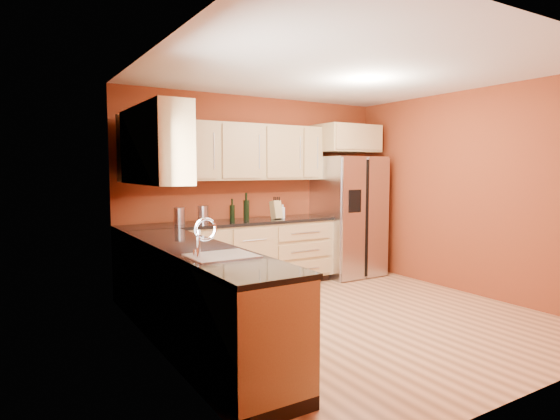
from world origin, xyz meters
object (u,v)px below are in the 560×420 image
refrigerator (348,216)px  canister_left (203,214)px  soap_dispenser (283,211)px  knife_block (276,210)px  wine_bottle_a (232,210)px

refrigerator → canister_left: size_ratio=8.25×
canister_left → soap_dispenser: (1.15, -0.05, -0.01)m
refrigerator → knife_block: size_ratio=7.26×
knife_block → refrigerator: bearing=-7.6°
canister_left → knife_block: size_ratio=0.88×
refrigerator → wine_bottle_a: 1.93m
canister_left → soap_dispenser: 1.15m
refrigerator → wine_bottle_a: refrigerator is taller
canister_left → knife_block: bearing=-2.4°
refrigerator → wine_bottle_a: bearing=-180.0°
wine_bottle_a → knife_block: wine_bottle_a is taller
canister_left → soap_dispenser: size_ratio=1.13×
wine_bottle_a → knife_block: size_ratio=1.22×
refrigerator → soap_dispenser: refrigerator is taller
canister_left → wine_bottle_a: (0.38, -0.06, 0.04)m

